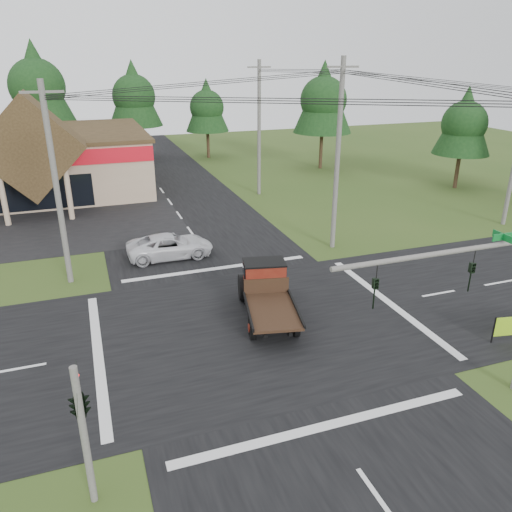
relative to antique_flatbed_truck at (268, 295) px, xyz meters
name	(u,v)px	position (x,y,z in m)	size (l,w,h in m)	color
ground	(257,326)	(-0.73, -0.57, -1.23)	(120.00, 120.00, 0.00)	#324A1A
road_ns	(257,326)	(-0.73, -0.57, -1.22)	(12.00, 120.00, 0.02)	black
road_ew	(257,326)	(-0.73, -0.57, -1.21)	(120.00, 12.00, 0.02)	black
traffic_signal_mast	(500,288)	(5.08, -8.07, 3.20)	(8.12, 0.24, 7.00)	#595651
traffic_signal_corner	(78,392)	(-8.23, -7.90, 2.30)	(0.53, 2.48, 4.40)	#595651
utility_pole_nw	(56,185)	(-8.73, 7.43, 4.16)	(2.00, 0.30, 10.50)	#595651
utility_pole_ne	(338,156)	(7.27, 7.43, 4.66)	(2.00, 0.30, 11.50)	#595651
utility_pole_n	(259,128)	(7.27, 21.43, 4.51)	(2.00, 0.30, 11.20)	#595651
tree_row_c	(37,84)	(-10.73, 40.43, 7.49)	(7.28, 7.28, 13.13)	#332316
tree_row_d	(134,94)	(-0.73, 41.43, 6.15)	(6.16, 6.16, 11.11)	#332316
tree_row_e	(207,106)	(7.27, 39.43, 4.81)	(5.04, 5.04, 9.09)	#332316
tree_side_ne	(323,98)	(17.27, 29.43, 6.15)	(6.16, 6.16, 11.11)	#332316
tree_side_e_near	(465,121)	(25.27, 17.43, 4.81)	(5.04, 5.04, 9.09)	#332316
antique_flatbed_truck	(268,295)	(0.00, 0.00, 0.00)	(2.24, 5.87, 2.45)	#5A130C
white_pickup	(170,246)	(-2.91, 9.16, -0.51)	(2.39, 5.17, 1.44)	silver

